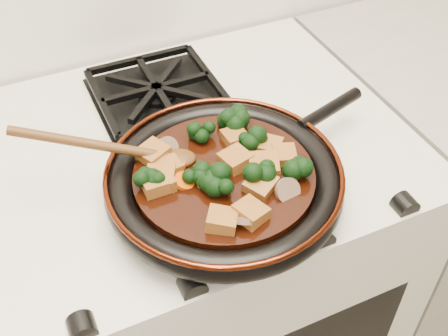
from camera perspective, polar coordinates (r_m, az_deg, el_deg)
name	(u,v)px	position (r m, az deg, el deg)	size (l,w,h in m)	color
stove	(194,290)	(1.31, -3.02, -12.30)	(0.76, 0.60, 0.90)	beige
burner_grate_front	(218,190)	(0.87, -0.63, -2.28)	(0.23, 0.23, 0.03)	black
burner_grate_back	(157,92)	(1.07, -6.82, 7.68)	(0.23, 0.23, 0.03)	black
skillet	(225,180)	(0.84, 0.10, -1.22)	(0.48, 0.36, 0.05)	black
braising_sauce	(224,178)	(0.84, 0.00, -1.03)	(0.27, 0.27, 0.02)	black
tofu_cube_0	(236,160)	(0.84, 1.18, 0.82)	(0.04, 0.04, 0.02)	brown
tofu_cube_1	(261,185)	(0.80, 3.73, -1.75)	(0.04, 0.04, 0.02)	brown
tofu_cube_2	(235,138)	(0.88, 1.12, 3.07)	(0.04, 0.04, 0.02)	brown
tofu_cube_3	(153,154)	(0.85, -7.18, 1.42)	(0.04, 0.04, 0.02)	brown
tofu_cube_4	(270,147)	(0.86, 4.65, 2.18)	(0.04, 0.04, 0.02)	brown
tofu_cube_5	(284,156)	(0.85, 6.13, 1.23)	(0.04, 0.03, 0.02)	brown
tofu_cube_6	(264,166)	(0.83, 4.13, 0.17)	(0.04, 0.04, 0.02)	brown
tofu_cube_7	(251,213)	(0.76, 2.71, -4.60)	(0.04, 0.04, 0.02)	brown
tofu_cube_8	(222,221)	(0.76, -0.19, -5.37)	(0.04, 0.04, 0.02)	brown
tofu_cube_9	(157,182)	(0.81, -6.79, -1.46)	(0.04, 0.05, 0.02)	brown
tofu_cube_10	(161,179)	(0.81, -6.43, -1.09)	(0.04, 0.04, 0.02)	brown
tofu_cube_11	(169,168)	(0.83, -5.61, 0.05)	(0.03, 0.03, 0.02)	brown
broccoli_floret_0	(234,124)	(0.90, 0.99, 4.47)	(0.06, 0.06, 0.05)	black
broccoli_floret_1	(221,185)	(0.79, -0.32, -1.77)	(0.06, 0.06, 0.06)	black
broccoli_floret_2	(294,175)	(0.82, 7.15, -0.70)	(0.06, 0.06, 0.05)	black
broccoli_floret_3	(253,140)	(0.87, 2.94, 2.85)	(0.06, 0.06, 0.05)	black
broccoli_floret_4	(261,176)	(0.81, 3.81, -0.84)	(0.06, 0.06, 0.06)	black
broccoli_floret_5	(203,133)	(0.88, -2.19, 3.62)	(0.06, 0.06, 0.05)	black
broccoli_floret_6	(201,181)	(0.80, -2.38, -1.30)	(0.06, 0.06, 0.05)	black
broccoli_floret_7	(150,183)	(0.81, -7.55, -1.57)	(0.06, 0.06, 0.05)	black
carrot_coin_0	(184,181)	(0.81, -4.07, -1.35)	(0.03, 0.03, 0.01)	#C74B05
carrot_coin_1	(215,178)	(0.82, -0.90, -1.01)	(0.03, 0.03, 0.01)	#C74B05
carrot_coin_2	(176,164)	(0.84, -4.94, 0.39)	(0.03, 0.03, 0.01)	#C74B05
carrot_coin_3	(272,173)	(0.83, 4.87, -0.52)	(0.03, 0.03, 0.01)	#C74B05
mushroom_slice_0	(168,148)	(0.86, -5.75, 2.08)	(0.03, 0.03, 0.01)	brown
mushroom_slice_1	(288,191)	(0.80, 6.49, -2.31)	(0.04, 0.04, 0.01)	brown
mushroom_slice_2	(245,219)	(0.76, 2.15, -5.23)	(0.04, 0.04, 0.01)	brown
wooden_spoon	(131,151)	(0.84, -9.47, 1.76)	(0.15, 0.08, 0.25)	#4E2C10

